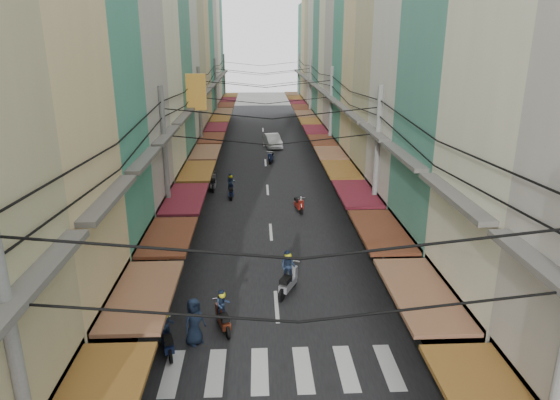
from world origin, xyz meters
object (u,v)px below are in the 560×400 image
object	(u,v)px
white_car	(273,147)
bicycle	(432,264)
traffic_sign	(384,237)
market_umbrella	(451,296)

from	to	relation	value
white_car	bicycle	distance (m)	27.69
bicycle	traffic_sign	world-z (taller)	traffic_sign
market_umbrella	traffic_sign	size ratio (longest dim) A/B	0.92
traffic_sign	market_umbrella	bearing A→B (deg)	-82.19
bicycle	market_umbrella	distance (m)	7.53
market_umbrella	bicycle	bearing A→B (deg)	74.40
market_umbrella	white_car	bearing A→B (deg)	98.00
white_car	market_umbrella	size ratio (longest dim) A/B	1.80
bicycle	traffic_sign	size ratio (longest dim) A/B	0.67
traffic_sign	white_car	bearing A→B (deg)	98.04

